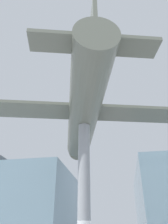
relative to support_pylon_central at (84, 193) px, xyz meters
name	(u,v)px	position (x,y,z in m)	size (l,w,h in m)	color
glass_pavilion_left	(21,216)	(-8.99, 12.88, 0.18)	(11.32, 13.70, 8.37)	#7593A3
support_pylon_central	(84,193)	(0.00, 0.00, 0.00)	(0.63, 0.63, 7.42)	#999EA3
suspended_airplane	(84,113)	(-0.05, 0.18, 4.63)	(16.03, 13.11, 3.27)	slate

